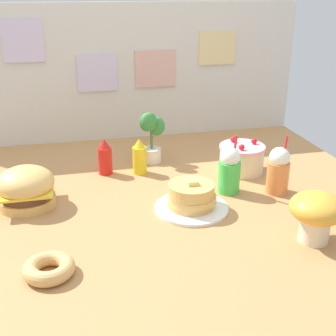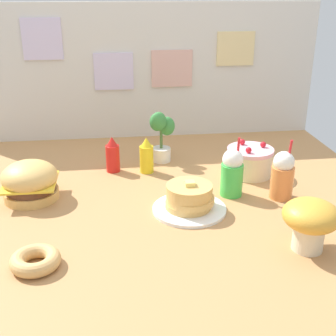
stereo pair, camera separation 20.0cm
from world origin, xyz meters
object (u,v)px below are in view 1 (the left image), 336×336
at_px(ketchup_bottle, 105,158).
at_px(cream_soda_cup, 229,170).
at_px(layer_cake, 242,158).
at_px(burger, 26,188).
at_px(mustard_bottle, 140,157).
at_px(potted_plant, 151,135).
at_px(pancake_stack, 191,198).
at_px(donut_pink_glaze, 49,268).
at_px(orange_float_cup, 278,171).
at_px(mushroom_stool, 317,212).

distance_m(ketchup_bottle, cream_soda_cup, 0.66).
height_order(layer_cake, cream_soda_cup, cream_soda_cup).
relative_size(burger, layer_cake, 1.06).
height_order(mustard_bottle, potted_plant, potted_plant).
distance_m(pancake_stack, mustard_bottle, 0.48).
bearing_deg(pancake_stack, mustard_bottle, 108.33).
height_order(mustard_bottle, donut_pink_glaze, mustard_bottle).
bearing_deg(burger, orange_float_cup, -6.50).
xyz_separation_m(burger, potted_plant, (0.65, 0.40, 0.07)).
xyz_separation_m(burger, mustard_bottle, (0.56, 0.25, 0.00)).
height_order(orange_float_cup, mushroom_stool, orange_float_cup).
distance_m(donut_pink_glaze, mushroom_stool, 1.00).
bearing_deg(pancake_stack, donut_pink_glaze, -149.85).
bearing_deg(burger, potted_plant, 31.68).
xyz_separation_m(cream_soda_cup, orange_float_cup, (0.22, -0.06, 0.00)).
bearing_deg(cream_soda_cup, mushroom_stool, -71.33).
bearing_deg(mushroom_stool, potted_plant, 114.79).
bearing_deg(mushroom_stool, donut_pink_glaze, 179.61).
relative_size(layer_cake, mustard_bottle, 1.25).
distance_m(layer_cake, potted_plant, 0.51).
xyz_separation_m(cream_soda_cup, potted_plant, (-0.28, 0.48, 0.04)).
relative_size(orange_float_cup, donut_pink_glaze, 1.61).
height_order(pancake_stack, donut_pink_glaze, pancake_stack).
bearing_deg(donut_pink_glaze, mustard_bottle, 60.55).
height_order(layer_cake, ketchup_bottle, ketchup_bottle).
bearing_deg(mustard_bottle, layer_cake, -10.56).
height_order(burger, pancake_stack, burger).
bearing_deg(cream_soda_cup, donut_pink_glaze, -149.70).
relative_size(mustard_bottle, cream_soda_cup, 0.67).
distance_m(mustard_bottle, orange_float_cup, 0.71).
relative_size(layer_cake, orange_float_cup, 0.83).
relative_size(ketchup_bottle, potted_plant, 0.66).
bearing_deg(potted_plant, pancake_stack, -84.60).
bearing_deg(mustard_bottle, potted_plant, 58.09).
distance_m(layer_cake, cream_soda_cup, 0.28).
distance_m(mustard_bottle, donut_pink_glaze, 0.93).
bearing_deg(mustard_bottle, ketchup_bottle, 169.29).
bearing_deg(mushroom_stool, orange_float_cup, 82.65).
xyz_separation_m(pancake_stack, cream_soda_cup, (0.22, 0.13, 0.06)).
xyz_separation_m(layer_cake, donut_pink_glaze, (-0.99, -0.71, -0.05)).
bearing_deg(layer_cake, pancake_stack, -136.57).
bearing_deg(mustard_bottle, orange_float_cup, -32.63).
xyz_separation_m(burger, cream_soda_cup, (0.93, -0.07, 0.03)).
xyz_separation_m(mustard_bottle, mushroom_stool, (0.54, -0.82, 0.04)).
distance_m(layer_cake, ketchup_bottle, 0.72).
bearing_deg(potted_plant, ketchup_bottle, -156.54).
distance_m(burger, potted_plant, 0.77).
relative_size(mustard_bottle, potted_plant, 0.66).
bearing_deg(pancake_stack, cream_soda_cup, 30.70).
xyz_separation_m(burger, mushroom_stool, (1.10, -0.57, 0.04)).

